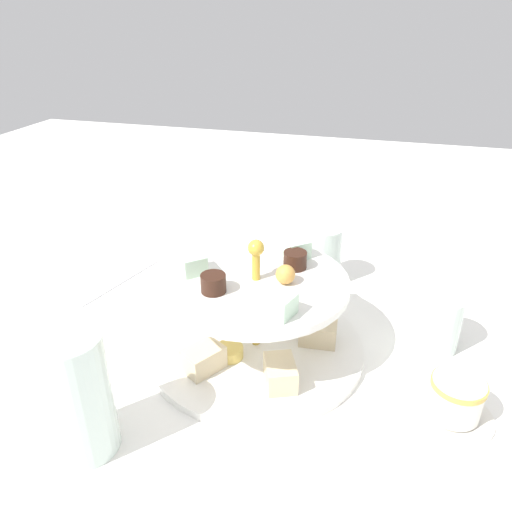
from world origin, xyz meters
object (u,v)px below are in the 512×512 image
at_px(butter_knife_left, 119,281).
at_px(water_glass_mid_back, 323,255).
at_px(water_glass_tall_right, 77,395).
at_px(teacup_with_saucer, 455,400).
at_px(tiered_serving_stand, 256,320).
at_px(water_glass_short_left, 436,321).

xyz_separation_m(butter_knife_left, water_glass_mid_back, (-0.10, 0.32, 0.05)).
xyz_separation_m(water_glass_tall_right, teacup_with_saucer, (-0.15, 0.37, -0.04)).
bearing_deg(tiered_serving_stand, water_glass_short_left, 108.06).
bearing_deg(teacup_with_saucer, water_glass_mid_back, -144.36).
bearing_deg(butter_knife_left, water_glass_mid_back, 122.00).
height_order(tiered_serving_stand, water_glass_mid_back, tiered_serving_stand).
xyz_separation_m(water_glass_short_left, teacup_with_saucer, (0.13, 0.02, -0.01)).
bearing_deg(water_glass_short_left, teacup_with_saucer, 7.48).
bearing_deg(water_glass_mid_back, teacup_with_saucer, 35.64).
height_order(water_glass_tall_right, teacup_with_saucer, water_glass_tall_right).
xyz_separation_m(teacup_with_saucer, water_glass_mid_back, (-0.26, -0.19, 0.02)).
relative_size(teacup_with_saucer, water_glass_mid_back, 0.94).
xyz_separation_m(water_glass_tall_right, water_glass_short_left, (-0.27, 0.35, -0.03)).
bearing_deg(tiered_serving_stand, butter_knife_left, -112.19).
relative_size(teacup_with_saucer, butter_knife_left, 0.53).
bearing_deg(water_glass_tall_right, water_glass_short_left, 128.03).
relative_size(water_glass_short_left, butter_knife_left, 0.45).
distance_m(water_glass_short_left, butter_knife_left, 0.49).
relative_size(water_glass_tall_right, water_glass_mid_back, 1.45).
relative_size(tiered_serving_stand, butter_knife_left, 1.66).
xyz_separation_m(tiered_serving_stand, teacup_with_saucer, (0.06, 0.24, -0.02)).
xyz_separation_m(tiered_serving_stand, butter_knife_left, (-0.11, -0.27, -0.05)).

